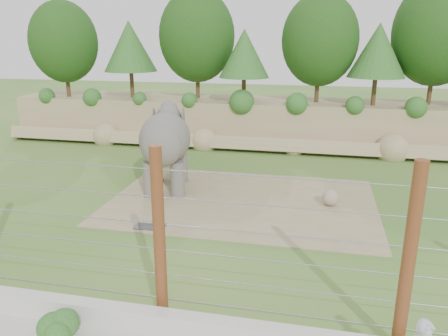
# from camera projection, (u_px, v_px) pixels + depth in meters

# --- Properties ---
(ground) EXTENTS (90.00, 90.00, 0.00)m
(ground) POSITION_uv_depth(u_px,v_px,m) (211.00, 233.00, 14.08)
(ground) COLOR #386C26
(ground) RESTS_ON ground
(back_embankment) EXTENTS (30.00, 5.52, 8.77)m
(back_embankment) POSITION_uv_depth(u_px,v_px,m) (274.00, 75.00, 24.66)
(back_embankment) COLOR #9C8363
(back_embankment) RESTS_ON ground
(dirt_patch) EXTENTS (10.00, 7.00, 0.02)m
(dirt_patch) POSITION_uv_depth(u_px,v_px,m) (242.00, 201.00, 16.78)
(dirt_patch) COLOR #8F7E53
(dirt_patch) RESTS_ON ground
(drain_grate) EXTENTS (1.00, 0.60, 0.03)m
(drain_grate) POSITION_uv_depth(u_px,v_px,m) (150.00, 226.00, 14.49)
(drain_grate) COLOR #262628
(drain_grate) RESTS_ON dirt_patch
(elephant) EXTENTS (2.65, 4.39, 3.31)m
(elephant) POSITION_uv_depth(u_px,v_px,m) (166.00, 150.00, 17.68)
(elephant) COLOR #635F59
(elephant) RESTS_ON ground
(stone_ball) EXTENTS (0.61, 0.61, 0.61)m
(stone_ball) POSITION_uv_depth(u_px,v_px,m) (330.00, 198.00, 16.25)
(stone_ball) COLOR gray
(stone_ball) RESTS_ON dirt_patch
(retaining_wall) EXTENTS (26.00, 0.35, 0.50)m
(retaining_wall) POSITION_uv_depth(u_px,v_px,m) (155.00, 321.00, 9.33)
(retaining_wall) COLOR beige
(retaining_wall) RESTS_ON ground
(barrier_fence) EXTENTS (20.26, 0.26, 4.00)m
(barrier_fence) POSITION_uv_depth(u_px,v_px,m) (159.00, 237.00, 9.29)
(barrier_fence) COLOR brown
(barrier_fence) RESTS_ON ground
(walkway_shrub) EXTENTS (0.66, 0.66, 0.66)m
(walkway_shrub) POSITION_uv_depth(u_px,v_px,m) (55.00, 329.00, 8.94)
(walkway_shrub) COLOR #245A1D
(walkway_shrub) RESTS_ON walkway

